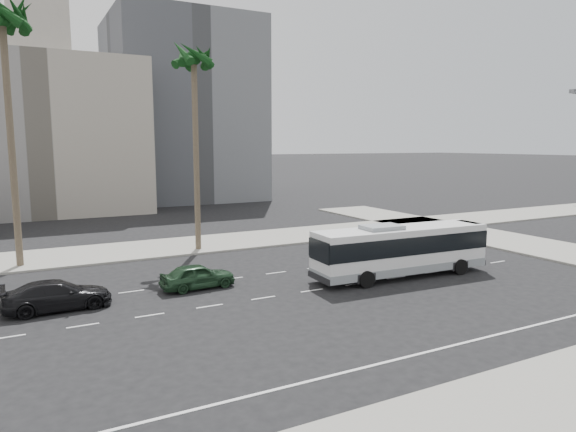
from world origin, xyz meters
TOP-DOWN VIEW (x-y plane):
  - ground at (0.00, 0.00)m, footprint 700.00×700.00m
  - sidewalk_north at (0.00, 15.50)m, footprint 120.00×7.00m
  - cross_block_east at (22.00, 0.00)m, footprint 7.00×60.00m
  - midrise_beige_west at (-12.00, 45.00)m, footprint 24.00×18.00m
  - midrise_gray_center at (8.00, 52.00)m, footprint 20.00×20.00m
  - civic_tower at (-2.00, 250.00)m, footprint 42.00×42.00m
  - highrise_right at (45.00, 230.00)m, footprint 26.00×26.00m
  - highrise_far at (70.00, 260.00)m, footprint 22.00×22.00m
  - city_bus at (6.49, 0.18)m, footprint 11.64×3.10m
  - car_a at (-5.49, 3.46)m, footprint 1.87×4.27m
  - car_b at (-12.83, 3.04)m, footprint 2.24×5.16m
  - palm_near at (-2.22, 13.49)m, footprint 4.62×4.62m
  - palm_mid at (-14.43, 13.76)m, footprint 5.62×5.62m

SIDE VIEW (x-z plane):
  - ground at x=0.00m, z-range 0.00..0.00m
  - sidewalk_north at x=0.00m, z-range 0.00..0.15m
  - cross_block_east at x=22.00m, z-range 0.00..0.15m
  - car_a at x=-5.49m, z-range 0.00..1.43m
  - car_b at x=-12.83m, z-range 0.00..1.48m
  - city_bus at x=6.49m, z-range 0.08..3.40m
  - midrise_beige_west at x=-12.00m, z-range 0.00..18.00m
  - midrise_gray_center at x=8.00m, z-range 0.00..26.00m
  - palm_near at x=-2.22m, z-range 6.32..21.90m
  - palm_mid at x=-14.43m, z-range 6.92..24.25m
  - highrise_far at x=70.00m, z-range 0.00..60.00m
  - highrise_right at x=45.00m, z-range 0.00..70.00m
  - civic_tower at x=-2.00m, z-range -25.67..103.33m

